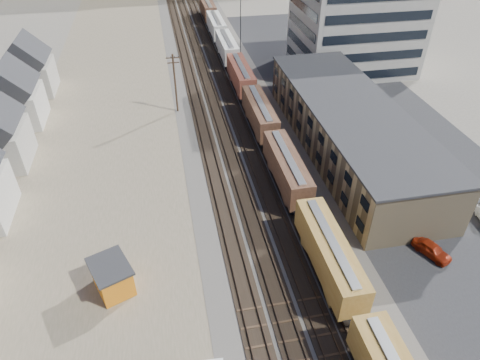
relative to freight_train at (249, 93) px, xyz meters
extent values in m
plane|color=#6B6356|center=(-3.80, -40.99, -2.79)|extent=(300.00, 300.00, 0.00)
cube|color=#4C4742|center=(-3.80, 9.01, -2.76)|extent=(18.00, 200.00, 0.06)
cube|color=#6C634A|center=(-23.80, -0.99, -2.78)|extent=(24.00, 180.00, 0.03)
cube|color=#232326|center=(18.20, -5.99, -2.77)|extent=(26.00, 120.00, 0.04)
cube|color=black|center=(-8.80, 9.01, -2.69)|extent=(2.60, 200.00, 0.08)
cube|color=#38281E|center=(-9.52, 9.01, -2.57)|extent=(0.08, 200.00, 0.16)
cube|color=#38281E|center=(-8.08, 9.01, -2.57)|extent=(0.08, 200.00, 0.16)
cube|color=black|center=(-5.80, 9.01, -2.69)|extent=(2.60, 200.00, 0.08)
cube|color=#38281E|center=(-6.52, 9.01, -2.57)|extent=(0.08, 200.00, 0.16)
cube|color=#38281E|center=(-5.08, 9.01, -2.57)|extent=(0.08, 200.00, 0.16)
cube|color=black|center=(-2.80, 9.01, -2.69)|extent=(2.60, 200.00, 0.08)
cube|color=#38281E|center=(-3.52, 9.01, -2.57)|extent=(0.08, 200.00, 0.16)
cube|color=#38281E|center=(-2.08, 9.01, -2.57)|extent=(0.08, 200.00, 0.16)
cube|color=black|center=(0.00, 9.01, -2.69)|extent=(2.60, 200.00, 0.08)
cube|color=#38281E|center=(-0.72, 9.01, -2.57)|extent=(0.08, 200.00, 0.16)
cube|color=#38281E|center=(0.72, 9.01, -2.57)|extent=(0.08, 200.00, 0.16)
cube|color=black|center=(0.00, -48.12, -2.04)|extent=(2.20, 2.20, 0.90)
cube|color=black|center=(0.00, -43.08, -2.04)|extent=(2.20, 2.20, 0.90)
cube|color=black|center=(0.00, -32.93, -2.04)|extent=(2.20, 2.20, 0.90)
cube|color=olive|center=(0.00, -38.00, 0.11)|extent=(3.00, 13.34, 3.40)
cube|color=#B7B7B2|center=(0.00, -38.00, 1.89)|extent=(0.90, 12.32, 0.16)
cube|color=black|center=(0.00, -27.88, -2.04)|extent=(2.20, 2.20, 0.90)
cube|color=black|center=(0.00, -17.73, -2.04)|extent=(2.20, 2.20, 0.90)
cube|color=#41271B|center=(0.00, -22.80, 0.11)|extent=(3.00, 13.34, 3.40)
cube|color=#B7B7B2|center=(0.00, -22.80, 1.89)|extent=(0.90, 12.33, 0.16)
cube|color=black|center=(0.00, -12.68, -2.04)|extent=(2.20, 2.20, 0.90)
cube|color=black|center=(0.00, -2.53, -2.04)|extent=(2.20, 2.20, 0.90)
cube|color=#41271B|center=(0.00, -7.60, 0.11)|extent=(3.00, 13.34, 3.40)
cube|color=#B7B7B2|center=(0.00, -7.60, 1.89)|extent=(0.90, 12.33, 0.16)
cube|color=black|center=(0.00, 2.52, -2.04)|extent=(2.20, 2.20, 0.90)
cube|color=black|center=(0.00, 12.67, -2.04)|extent=(2.20, 2.20, 0.90)
cube|color=brown|center=(0.00, 7.60, 0.11)|extent=(3.00, 13.34, 3.40)
cube|color=#B7B7B2|center=(0.00, 7.60, 1.89)|extent=(0.90, 12.33, 0.16)
cube|color=black|center=(0.00, 17.73, -2.04)|extent=(2.20, 2.20, 0.90)
cube|color=black|center=(0.00, 27.87, -2.04)|extent=(2.20, 2.20, 0.90)
cube|color=silver|center=(0.00, 22.80, 0.11)|extent=(3.00, 13.34, 3.40)
cube|color=#B7B7B2|center=(0.00, 22.80, 1.89)|extent=(0.90, 12.33, 0.16)
cube|color=black|center=(0.00, 32.92, -2.04)|extent=(2.20, 2.20, 0.90)
cube|color=black|center=(0.00, 43.07, -2.04)|extent=(2.20, 2.20, 0.90)
cube|color=silver|center=(0.00, 38.00, 0.11)|extent=(3.00, 13.34, 3.40)
cube|color=#B7B7B2|center=(0.00, 38.00, 1.89)|extent=(0.90, 12.32, 0.16)
cube|color=black|center=(0.00, 48.12, -2.04)|extent=(2.20, 2.20, 0.90)
cube|color=black|center=(0.00, 58.27, -2.04)|extent=(2.20, 2.20, 0.90)
cube|color=#41271B|center=(0.00, 53.20, 0.11)|extent=(3.00, 13.34, 3.40)
cube|color=#B7B7B2|center=(0.00, 53.20, 1.89)|extent=(0.90, 12.32, 0.16)
cube|color=#9E8863|center=(11.20, -15.99, 0.71)|extent=(12.00, 40.00, 7.00)
cube|color=#2D2D30|center=(11.20, -15.99, 4.31)|extent=(12.40, 40.40, 0.30)
cube|color=black|center=(5.15, -15.99, -0.59)|extent=(0.12, 36.00, 1.20)
cube|color=black|center=(5.15, -15.99, 2.41)|extent=(0.12, 36.00, 1.20)
cube|color=#9E998E|center=(24.20, 14.01, 6.21)|extent=(22.00, 18.00, 18.00)
cube|color=black|center=(13.15, 14.01, 6.21)|extent=(0.12, 16.00, 16.00)
cube|color=black|center=(24.20, 4.96, 6.21)|extent=(20.00, 0.12, 16.00)
cylinder|color=#382619|center=(-12.30, 1.01, 2.21)|extent=(0.32, 0.32, 10.00)
cube|color=#382619|center=(-12.30, 1.01, 6.61)|extent=(2.20, 0.14, 0.14)
cube|color=#382619|center=(-12.30, 1.01, 5.81)|extent=(1.90, 0.14, 0.14)
cylinder|color=black|center=(-11.70, 1.01, 6.76)|extent=(0.08, 0.08, 0.22)
cylinder|color=black|center=(2.20, 19.01, 6.21)|extent=(0.16, 0.16, 18.00)
cube|color=#B7B2A8|center=(-37.80, 2.01, -0.04)|extent=(8.00, 8.00, 5.50)
cube|color=#2D2D30|center=(-37.80, 2.01, 3.61)|extent=(8.15, 8.16, 8.15)
cube|color=#9E998E|center=(-37.80, 14.01, -0.04)|extent=(8.00, 8.00, 5.50)
cube|color=#2D2D30|center=(-37.80, 14.01, 3.61)|extent=(8.15, 8.16, 8.15)
cube|color=orange|center=(-21.43, -35.87, -1.26)|extent=(4.38, 4.94, 3.07)
cube|color=#2D2D30|center=(-21.43, -35.87, 0.37)|extent=(4.92, 5.48, 0.26)
cube|color=black|center=(-19.96, -35.27, -1.16)|extent=(0.48, 0.98, 1.02)
imported|color=#99250E|center=(12.01, -37.78, -2.06)|extent=(3.33, 4.65, 1.47)
imported|color=navy|center=(18.84, 18.66, -2.01)|extent=(5.74, 5.97, 1.58)
imported|color=silver|center=(26.56, 18.12, -2.00)|extent=(2.81, 4.94, 1.58)
camera|label=1|loc=(-14.52, -65.60, 31.37)|focal=32.00mm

